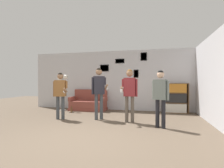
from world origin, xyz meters
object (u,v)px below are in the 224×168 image
Objects in this scene: person_watcher_holding_cup at (130,90)px; person_spectator_near_bookshelf at (160,93)px; floor_lamp at (63,83)px; bottle_on_floor at (71,110)px; bookshelf at (175,98)px; person_player_foreground_center at (99,88)px; person_player_foreground_left at (60,91)px; couch at (89,103)px.

person_spectator_near_bookshelf is (0.93, -0.45, -0.06)m from person_watcher_holding_cup.
floor_lamp reaches higher than bottle_on_floor.
bottle_on_floor is (-2.62, 1.22, -0.92)m from person_watcher_holding_cup.
person_watcher_holding_cup reaches higher than person_spectator_near_bookshelf.
bookshelf is 0.70× the size of person_player_foreground_center.
person_player_foreground_left is 2.37m from person_watcher_holding_cup.
floor_lamp is (-4.83, -0.57, 0.62)m from bookshelf.
person_watcher_holding_cup reaches higher than floor_lamp.
person_watcher_holding_cup is 3.03m from bottle_on_floor.
person_spectator_near_bookshelf is at bearing -17.29° from person_player_foreground_center.
person_player_foreground_center is 1.09m from person_watcher_holding_cup.
floor_lamp is at bearing 117.11° from person_player_foreground_left.
person_player_foreground_center is (-2.67, -1.99, 0.48)m from bookshelf.
person_player_foreground_left is at bearing 173.85° from person_spectator_near_bookshelf.
bookshelf is 4.35m from bottle_on_floor.
couch is 0.97× the size of person_watcher_holding_cup.
couch is at bearing 120.92° from person_player_foreground_center.
floor_lamp reaches higher than couch.
person_watcher_holding_cup is at bearing -24.94° from bottle_on_floor.
person_player_foreground_left is at bearing -62.89° from floor_lamp.
couch is 2.24m from person_player_foreground_center.
couch reaches higher than bottle_on_floor.
bookshelf is at bearing 12.64° from bottle_on_floor.
bottle_on_floor is (-0.25, 1.31, -0.86)m from person_player_foreground_left.
floor_lamp is 2.59m from person_player_foreground_center.
bookshelf is 2.72m from person_watcher_holding_cup.
bookshelf is 0.77× the size of floor_lamp.
person_spectator_near_bookshelf is (2.00, -0.62, -0.11)m from person_player_foreground_center.
person_spectator_near_bookshelf reaches higher than bottle_on_floor.
person_player_foreground_left is at bearing -150.37° from bookshelf.
person_player_foreground_left is 0.95× the size of person_watcher_holding_cup.
person_player_foreground_left is 3.31m from person_spectator_near_bookshelf.
couch is 3.77m from bookshelf.
person_spectator_near_bookshelf is 5.89× the size of bottle_on_floor.
person_watcher_holding_cup is at bearing -126.49° from bookshelf.
couch is 2.18m from person_player_foreground_left.
floor_lamp is (-1.08, -0.38, 0.93)m from couch.
person_spectator_near_bookshelf is at bearing -26.12° from floor_lamp.
person_watcher_holding_cup is 1.05× the size of person_spectator_near_bookshelf.
person_spectator_near_bookshelf reaches higher than floor_lamp.
person_player_foreground_center reaches higher than person_spectator_near_bookshelf.
person_watcher_holding_cup is at bearing -9.17° from person_player_foreground_center.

